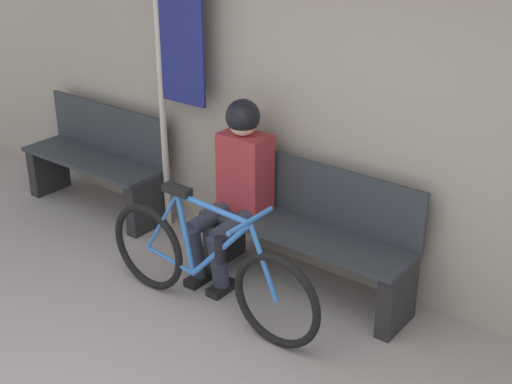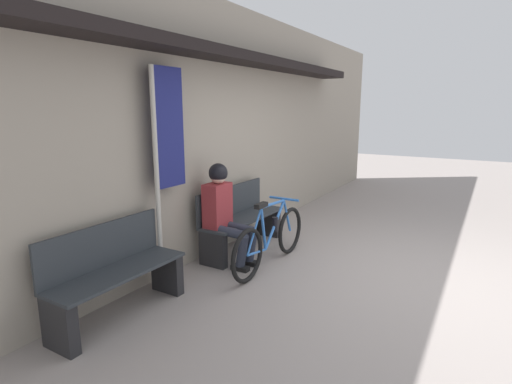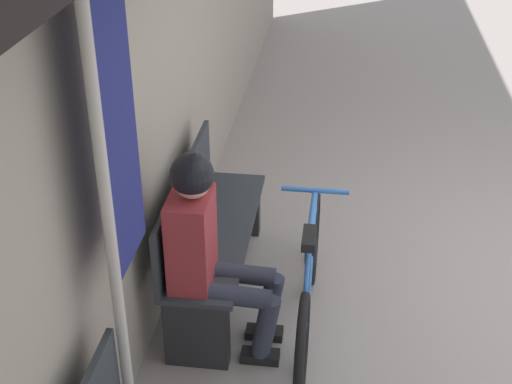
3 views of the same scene
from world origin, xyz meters
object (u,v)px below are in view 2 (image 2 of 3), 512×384
object	(u,v)px
banner_pole	(165,147)
person_seated	(224,207)
park_bench_far	(116,277)
park_bench_near	(240,221)
bicycle	(271,239)

from	to	relation	value
banner_pole	person_seated	bearing A→B (deg)	-15.98
banner_pole	park_bench_far	bearing A→B (deg)	-172.61
park_bench_near	park_bench_far	distance (m)	2.08
banner_pole	bicycle	bearing A→B (deg)	-38.76
person_seated	park_bench_far	xyz separation A→B (m)	(-1.55, 0.10, -0.33)
bicycle	banner_pole	xyz separation A→B (m)	(-0.93, 0.75, 1.14)
park_bench_far	banner_pole	world-z (taller)	banner_pole
park_bench_near	park_bench_far	world-z (taller)	same
park_bench_near	bicycle	xyz separation A→B (m)	(-0.32, -0.64, -0.05)
bicycle	park_bench_far	world-z (taller)	park_bench_far
park_bench_far	park_bench_near	bearing A→B (deg)	0.08
bicycle	park_bench_near	bearing A→B (deg)	63.23
bicycle	banner_pole	size ratio (longest dim) A/B	0.73
person_seated	park_bench_far	distance (m)	1.59
park_bench_near	park_bench_far	xyz separation A→B (m)	(-2.08, -0.00, -0.01)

